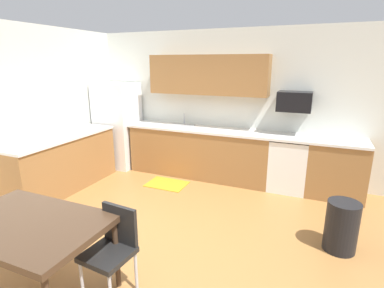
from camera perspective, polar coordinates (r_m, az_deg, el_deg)
name	(u,v)px	position (r m, az deg, el deg)	size (l,w,h in m)	color
ground_plane	(160,244)	(3.80, -6.21, -18.53)	(12.00, 12.00, 0.00)	#9E6B38
wall_back	(226,105)	(5.66, 6.58, 7.52)	(5.80, 0.10, 2.70)	silver
cabinet_run_back	(199,153)	(5.67, 1.31, -1.72)	(2.68, 0.60, 0.90)	olive
cabinet_run_back_right	(336,170)	(5.32, 25.91, -4.49)	(0.87, 0.60, 0.90)	olive
cabinet_run_left	(63,164)	(5.51, -23.54, -3.55)	(0.60, 2.00, 0.90)	olive
countertop_back	(220,131)	(5.41, 5.38, 2.55)	(4.80, 0.64, 0.04)	silver
countertop_left	(60,137)	(5.39, -24.07, 1.20)	(0.64, 2.00, 0.04)	silver
upper_cabinets_back	(208,75)	(5.50, 3.01, 13.12)	(2.20, 0.34, 0.70)	olive
refrigerator	(118,125)	(6.35, -13.99, 3.52)	(0.76, 0.70, 1.72)	white
oven_range	(288,164)	(5.31, 18.00, -3.61)	(0.60, 0.60, 0.91)	white
microwave	(294,101)	(5.18, 19.07, 7.72)	(0.54, 0.36, 0.32)	black
sink_basin	(181,129)	(5.70, -2.22, 2.86)	(0.48, 0.40, 0.14)	#A5A8AD
sink_faucet	(184,119)	(5.83, -1.49, 4.75)	(0.02, 0.02, 0.24)	#B2B5BA
dining_table	(27,228)	(3.10, -29.06, -13.89)	(1.40, 0.90, 0.76)	#422D1E
chair_near_table	(113,245)	(2.96, -14.96, -18.24)	(0.44, 0.44, 0.85)	black
trash_bin	(341,226)	(3.93, 26.77, -13.94)	(0.36, 0.36, 0.60)	black
floor_mat	(167,184)	(5.40, -4.86, -7.65)	(0.70, 0.50, 0.01)	orange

